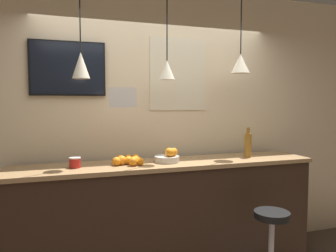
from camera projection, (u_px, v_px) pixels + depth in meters
back_wall at (157, 124)px, 3.52m from camera, size 8.00×0.06×2.90m
service_counter at (168, 217)px, 3.22m from camera, size 2.96×0.56×1.10m
bar_stool at (271, 244)px, 2.92m from camera, size 0.44×0.44×0.71m
fruit_bowl at (168, 157)px, 3.15m from camera, size 0.24×0.24×0.14m
orange_pile at (127, 160)px, 3.05m from camera, size 0.29×0.29×0.09m
juice_bottle at (248, 145)px, 3.44m from camera, size 0.07×0.07×0.32m
spread_jar at (75, 163)px, 2.89m from camera, size 0.10×0.10×0.09m
pendant_lamp_left at (81, 65)px, 2.89m from camera, size 0.16×0.16×0.91m
pendant_lamp_middle at (167, 69)px, 3.14m from camera, size 0.15×0.15×0.91m
pendant_lamp_right at (240, 63)px, 3.39m from camera, size 0.19×0.19×0.82m
mounted_tv at (68, 68)px, 3.15m from camera, size 0.71×0.04×0.52m
hanging_menu_board at (123, 97)px, 2.79m from camera, size 0.24×0.01×0.17m
wall_poster at (178, 74)px, 3.53m from camera, size 0.64×0.01×0.77m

